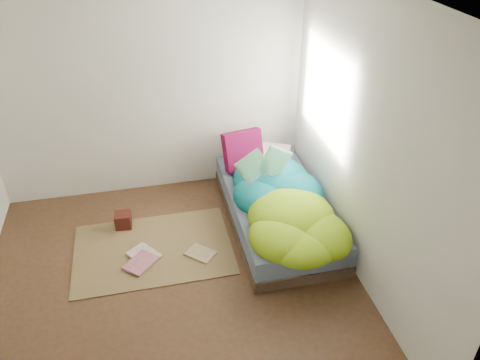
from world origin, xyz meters
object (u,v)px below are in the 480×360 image
pillow_magenta (243,150)px  wooden_box (123,220)px  floor_book_a (135,261)px  bed (276,209)px  floor_book_b (132,259)px  open_book (265,156)px

pillow_magenta → wooden_box: size_ratio=2.72×
pillow_magenta → floor_book_a: size_ratio=1.45×
bed → floor_book_b: 1.62m
wooden_box → open_book: bearing=-8.4°
wooden_box → floor_book_a: size_ratio=0.53×
bed → wooden_box: size_ratio=11.98×
pillow_magenta → wooden_box: (-1.44, -0.41, -0.47)m
pillow_magenta → floor_book_b: bearing=-155.8°
open_book → floor_book_a: open_book is taller
bed → wooden_box: 1.68m
wooden_box → bed: bearing=-9.5°
pillow_magenta → open_book: bearing=-94.0°
bed → wooden_box: bed is taller
open_book → floor_book_b: bearing=-175.1°
open_book → wooden_box: size_ratio=3.00×
open_book → floor_book_a: bearing=-173.7°
bed → open_book: bearing=159.2°
bed → open_book: 0.68m
floor_book_b → floor_book_a: bearing=-0.8°
floor_book_a → floor_book_b: floor_book_b is taller
bed → pillow_magenta: (-0.22, 0.68, 0.40)m
pillow_magenta → open_book: open_book is taller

